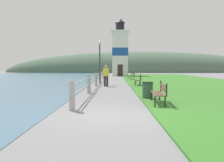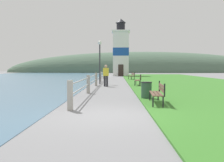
# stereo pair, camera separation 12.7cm
# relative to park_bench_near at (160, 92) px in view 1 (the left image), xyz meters

# --- Properties ---
(ground_plane) EXTENTS (160.00, 160.00, 0.00)m
(ground_plane) POSITION_rel_park_bench_near_xyz_m (-2.04, -2.32, -0.54)
(ground_plane) COLOR slate
(grass_verge) EXTENTS (12.00, 52.94, 0.06)m
(grass_verge) POSITION_rel_park_bench_near_xyz_m (5.38, 15.33, -0.51)
(grass_verge) COLOR #387528
(grass_verge) RESTS_ON ground_plane
(seawall_railing) EXTENTS (0.18, 29.18, 1.08)m
(seawall_railing) POSITION_rel_park_bench_near_xyz_m (-3.36, 13.18, 0.10)
(seawall_railing) COLOR #A8A399
(seawall_railing) RESTS_ON ground_plane
(park_bench_near) EXTENTS (0.61, 1.99, 0.94)m
(park_bench_near) POSITION_rel_park_bench_near_xyz_m (0.00, 0.00, 0.00)
(park_bench_near) COLOR brown
(park_bench_near) RESTS_ON ground_plane
(park_bench_midway) EXTENTS (0.69, 1.71, 0.94)m
(park_bench_midway) POSITION_rel_park_bench_near_xyz_m (0.14, 10.25, -0.00)
(park_bench_midway) COLOR brown
(park_bench_midway) RESTS_ON ground_plane
(park_bench_far) EXTENTS (0.71, 1.82, 0.94)m
(park_bench_far) POSITION_rel_park_bench_near_xyz_m (0.23, 20.32, -0.00)
(park_bench_far) COLOR brown
(park_bench_far) RESTS_ON ground_plane
(lighthouse) EXTENTS (3.10, 3.10, 9.99)m
(lighthouse) POSITION_rel_park_bench_near_xyz_m (-0.93, 33.79, 3.84)
(lighthouse) COLOR white
(lighthouse) RESTS_ON ground_plane
(person_strolling) EXTENTS (0.45, 0.29, 1.73)m
(person_strolling) POSITION_rel_park_bench_near_xyz_m (-2.53, 9.71, 0.40)
(person_strolling) COLOR #28282D
(person_strolling) RESTS_ON ground_plane
(trash_bin) EXTENTS (0.54, 0.54, 0.84)m
(trash_bin) POSITION_rel_park_bench_near_xyz_m (-0.26, 1.77, -0.12)
(trash_bin) COLOR #2D5138
(trash_bin) RESTS_ON ground_plane
(lamp_post) EXTENTS (0.36, 0.36, 3.96)m
(lamp_post) POSITION_rel_park_bench_near_xyz_m (-3.21, 12.63, 2.20)
(lamp_post) COLOR #333338
(lamp_post) RESTS_ON ground_plane
(distant_hillside) EXTENTS (80.00, 16.00, 12.00)m
(distant_hillside) POSITION_rel_park_bench_near_xyz_m (5.96, 62.97, -0.54)
(distant_hillside) COLOR #4C6651
(distant_hillside) RESTS_ON ground_plane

